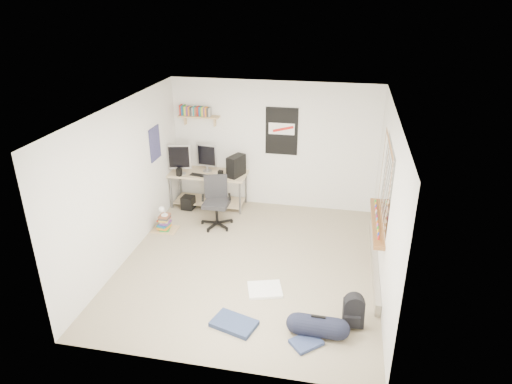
% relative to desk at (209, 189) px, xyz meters
% --- Properties ---
extents(floor, '(4.00, 4.50, 0.01)m').
position_rel_desk_xyz_m(floor, '(1.25, -1.93, -0.37)').
color(floor, gray).
rests_on(floor, ground).
extents(ceiling, '(4.00, 4.50, 0.01)m').
position_rel_desk_xyz_m(ceiling, '(1.25, -1.93, 2.14)').
color(ceiling, white).
rests_on(ceiling, ground).
extents(back_wall, '(4.00, 0.01, 2.50)m').
position_rel_desk_xyz_m(back_wall, '(1.25, 0.32, 0.89)').
color(back_wall, silver).
rests_on(back_wall, ground).
extents(left_wall, '(0.01, 4.50, 2.50)m').
position_rel_desk_xyz_m(left_wall, '(-0.76, -1.93, 0.89)').
color(left_wall, silver).
rests_on(left_wall, ground).
extents(right_wall, '(0.01, 4.50, 2.50)m').
position_rel_desk_xyz_m(right_wall, '(3.25, -1.93, 0.89)').
color(right_wall, silver).
rests_on(right_wall, ground).
extents(desk, '(1.59, 0.84, 0.69)m').
position_rel_desk_xyz_m(desk, '(0.00, 0.00, 0.00)').
color(desk, tan).
rests_on(desk, floor).
extents(monitor_left, '(0.45, 0.20, 0.48)m').
position_rel_desk_xyz_m(monitor_left, '(-0.50, -0.18, 0.57)').
color(monitor_left, '#ADAEB2').
rests_on(monitor_left, desk).
extents(monitor_right, '(0.41, 0.16, 0.44)m').
position_rel_desk_xyz_m(monitor_right, '(-0.04, 0.07, 0.55)').
color(monitor_right, '#AFB0B4').
rests_on(monitor_right, desk).
extents(pc_tower, '(0.32, 0.45, 0.42)m').
position_rel_desk_xyz_m(pc_tower, '(0.58, -0.05, 0.54)').
color(pc_tower, black).
rests_on(pc_tower, desk).
extents(keyboard, '(0.46, 0.23, 0.02)m').
position_rel_desk_xyz_m(keyboard, '(-0.11, -0.18, 0.34)').
color(keyboard, black).
rests_on(keyboard, desk).
extents(speaker_left, '(0.11, 0.11, 0.17)m').
position_rel_desk_xyz_m(speaker_left, '(-0.50, -0.27, 0.42)').
color(speaker_left, black).
rests_on(speaker_left, desk).
extents(speaker_right, '(0.09, 0.09, 0.17)m').
position_rel_desk_xyz_m(speaker_right, '(0.32, -0.23, 0.41)').
color(speaker_right, black).
rests_on(speaker_right, desk).
extents(office_chair, '(0.77, 0.77, 0.94)m').
position_rel_desk_xyz_m(office_chair, '(0.39, -0.81, 0.12)').
color(office_chair, '#242427').
rests_on(office_chair, floor).
extents(wall_shelf, '(0.80, 0.22, 0.24)m').
position_rel_desk_xyz_m(wall_shelf, '(-0.20, 0.21, 1.42)').
color(wall_shelf, tan).
rests_on(wall_shelf, back_wall).
extents(poster_back_wall, '(0.62, 0.03, 0.92)m').
position_rel_desk_xyz_m(poster_back_wall, '(1.40, 0.30, 1.19)').
color(poster_back_wall, black).
rests_on(poster_back_wall, back_wall).
extents(poster_left_wall, '(0.02, 0.42, 0.60)m').
position_rel_desk_xyz_m(poster_left_wall, '(-0.74, -0.73, 1.14)').
color(poster_left_wall, navy).
rests_on(poster_left_wall, left_wall).
extents(window, '(0.10, 1.50, 1.26)m').
position_rel_desk_xyz_m(window, '(3.20, -1.63, 1.08)').
color(window, brown).
rests_on(window, right_wall).
extents(baseboard_heater, '(0.08, 2.50, 0.18)m').
position_rel_desk_xyz_m(baseboard_heater, '(3.20, -1.63, -0.28)').
color(baseboard_heater, '#B7B2A8').
rests_on(baseboard_heater, floor).
extents(backpack, '(0.29, 0.24, 0.36)m').
position_rel_desk_xyz_m(backpack, '(2.87, -3.12, -0.16)').
color(backpack, black).
rests_on(backpack, floor).
extents(duffel_bag, '(0.28, 0.28, 0.54)m').
position_rel_desk_xyz_m(duffel_bag, '(2.44, -3.40, -0.22)').
color(duffel_bag, black).
rests_on(duffel_bag, floor).
extents(tshirt, '(0.58, 0.53, 0.04)m').
position_rel_desk_xyz_m(tshirt, '(1.62, -2.61, -0.34)').
color(tshirt, white).
rests_on(tshirt, floor).
extents(jeans_a, '(0.65, 0.51, 0.06)m').
position_rel_desk_xyz_m(jeans_a, '(1.36, -3.43, -0.33)').
color(jeans_a, navy).
rests_on(jeans_a, floor).
extents(jeans_b, '(0.45, 0.45, 0.05)m').
position_rel_desk_xyz_m(jeans_b, '(2.32, -3.59, -0.34)').
color(jeans_b, navy).
rests_on(jeans_b, floor).
extents(book_stack, '(0.54, 0.49, 0.30)m').
position_rel_desk_xyz_m(book_stack, '(-0.50, -1.15, -0.21)').
color(book_stack, brown).
rests_on(book_stack, floor).
extents(desk_lamp, '(0.16, 0.22, 0.20)m').
position_rel_desk_xyz_m(desk_lamp, '(-0.48, -1.17, 0.02)').
color(desk_lamp, white).
rests_on(desk_lamp, book_stack).
extents(subwoofer, '(0.25, 0.25, 0.26)m').
position_rel_desk_xyz_m(subwoofer, '(-0.37, -0.25, -0.22)').
color(subwoofer, black).
rests_on(subwoofer, floor).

